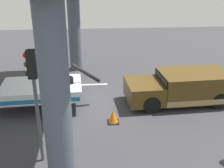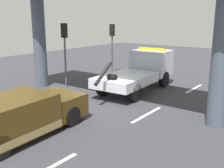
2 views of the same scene
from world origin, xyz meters
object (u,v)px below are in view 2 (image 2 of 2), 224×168
(tow_truck_white, at_px, (141,70))
(traffic_cone_orange, at_px, (60,98))
(traffic_light_far, at_px, (65,41))
(traffic_light_mid, at_px, (112,38))
(towed_van_green, at_px, (19,117))

(tow_truck_white, xyz_separation_m, traffic_cone_orange, (-5.28, 1.77, -0.91))
(tow_truck_white, xyz_separation_m, traffic_light_far, (-2.51, 4.19, 1.77))
(traffic_light_far, distance_m, traffic_light_mid, 5.00)
(tow_truck_white, xyz_separation_m, traffic_light_mid, (2.49, 4.19, 1.67))
(traffic_light_far, distance_m, traffic_cone_orange, 4.55)
(tow_truck_white, relative_size, towed_van_green, 1.38)
(traffic_light_far, bearing_deg, towed_van_green, -146.84)
(towed_van_green, height_order, traffic_cone_orange, towed_van_green)
(tow_truck_white, distance_m, towed_van_green, 9.00)
(towed_van_green, height_order, traffic_light_far, traffic_light_far)
(towed_van_green, xyz_separation_m, traffic_light_far, (6.48, 4.23, 2.19))
(traffic_cone_orange, bearing_deg, towed_van_green, -153.89)
(traffic_light_mid, bearing_deg, tow_truck_white, -120.78)
(traffic_light_mid, distance_m, traffic_cone_orange, 8.54)
(towed_van_green, height_order, traffic_light_mid, traffic_light_mid)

